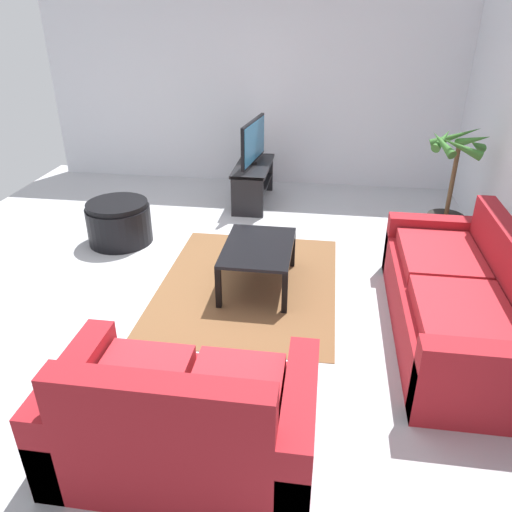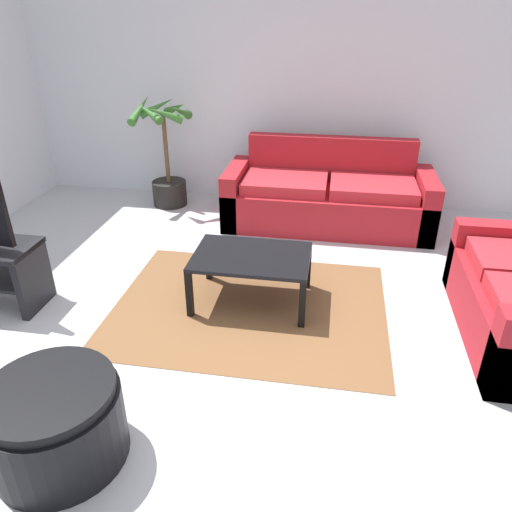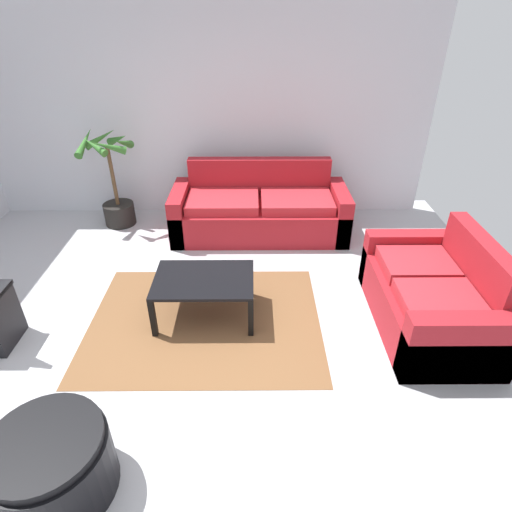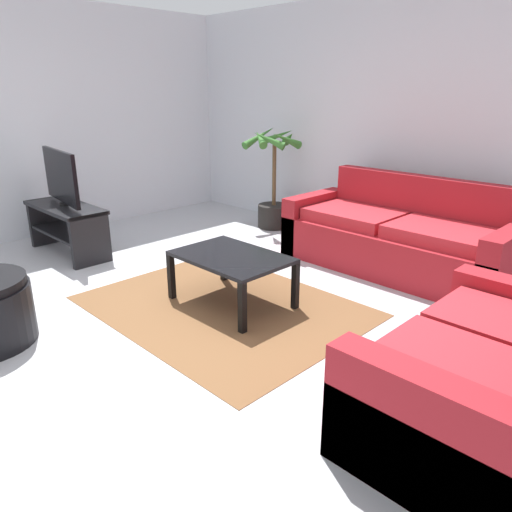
# 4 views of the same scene
# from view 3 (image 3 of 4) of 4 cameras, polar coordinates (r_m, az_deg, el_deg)

# --- Properties ---
(ground_plane) EXTENTS (6.60, 6.60, 0.00)m
(ground_plane) POSITION_cam_3_polar(r_m,az_deg,el_deg) (3.77, -10.22, -13.37)
(ground_plane) COLOR #B2B2B7
(wall_back) EXTENTS (6.00, 0.06, 2.70)m
(wall_back) POSITION_cam_3_polar(r_m,az_deg,el_deg) (5.81, -7.00, 18.55)
(wall_back) COLOR silver
(wall_back) RESTS_ON ground
(couch_main) EXTENTS (2.23, 0.90, 0.90)m
(couch_main) POSITION_cam_3_polar(r_m,az_deg,el_deg) (5.44, 0.50, 6.15)
(couch_main) COLOR maroon
(couch_main) RESTS_ON ground
(couch_loveseat) EXTENTS (0.90, 1.52, 0.90)m
(couch_loveseat) POSITION_cam_3_polar(r_m,az_deg,el_deg) (4.18, 22.99, -5.31)
(couch_loveseat) COLOR maroon
(couch_loveseat) RESTS_ON ground
(coffee_table) EXTENTS (0.93, 0.64, 0.43)m
(coffee_table) POSITION_cam_3_polar(r_m,az_deg,el_deg) (3.94, -7.17, -3.70)
(coffee_table) COLOR black
(coffee_table) RESTS_ON ground
(area_rug) EXTENTS (2.20, 1.70, 0.01)m
(area_rug) POSITION_cam_3_polar(r_m,az_deg,el_deg) (4.09, -6.97, -8.77)
(area_rug) COLOR brown
(area_rug) RESTS_ON ground
(potted_palm) EXTENTS (0.63, 0.66, 1.28)m
(potted_palm) POSITION_cam_3_polar(r_m,az_deg,el_deg) (5.90, -18.86, 8.53)
(potted_palm) COLOR black
(potted_palm) RESTS_ON ground
(ottoman) EXTENTS (0.72, 0.72, 0.48)m
(ottoman) POSITION_cam_3_polar(r_m,az_deg,el_deg) (3.07, -26.17, -24.35)
(ottoman) COLOR black
(ottoman) RESTS_ON ground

